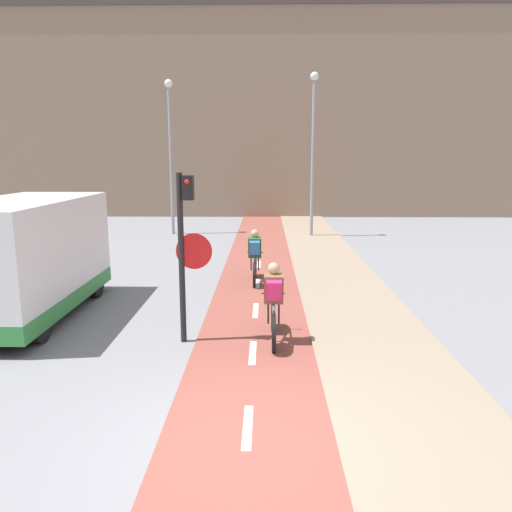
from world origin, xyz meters
name	(u,v)px	position (x,y,z in m)	size (l,w,h in m)	color
ground_plane	(246,450)	(0.00, 0.00, 0.00)	(120.00, 120.00, 0.00)	gray
bike_lane	(246,449)	(0.00, 0.01, 0.01)	(2.19, 60.00, 0.02)	brown
sidewalk_strip	(439,451)	(2.30, 0.00, 0.03)	(2.40, 60.00, 0.05)	gray
building_row_background	(263,114)	(0.00, 26.36, 6.08)	(60.00, 5.20, 12.13)	#89705B
traffic_light_pole	(185,239)	(-1.25, 3.58, 1.97)	(0.67, 0.25, 3.18)	black
street_lamp_far	(170,141)	(-4.02, 17.18, 4.14)	(0.36, 0.36, 6.77)	gray
street_lamp_sidewalk	(313,139)	(2.24, 16.54, 4.24)	(0.36, 0.36, 6.96)	gray
cyclist_near	(274,305)	(0.38, 3.61, 0.72)	(0.46, 1.79, 1.54)	black
cyclist_far	(255,258)	(-0.08, 8.15, 0.71)	(0.46, 1.75, 1.50)	black
van	(25,260)	(-4.99, 5.06, 1.26)	(2.15, 4.87, 2.57)	silver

